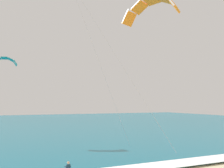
{
  "coord_description": "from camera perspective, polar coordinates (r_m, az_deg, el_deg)",
  "views": [
    {
      "loc": [
        -4.8,
        -7.48,
        6.62
      ],
      "look_at": [
        6.37,
        17.39,
        8.67
      ],
      "focal_mm": 40.2,
      "sensor_mm": 36.0,
      "label": 1
    }
  ],
  "objects": [
    {
      "name": "sea",
      "position": [
        81.27,
        -20.97,
        -8.62
      ],
      "size": [
        200.0,
        120.0,
        0.2
      ],
      "primitive_type": "cube",
      "color": "#146075",
      "rests_on": "ground"
    },
    {
      "name": "kite_primary",
      "position": [
        32.54,
        8.72,
        17.08
      ],
      "size": [
        13.01,
        7.85,
        18.48
      ],
      "color": "orange"
    },
    {
      "name": "kite_distant",
      "position": [
        49.23,
        -23.37,
        4.99
      ],
      "size": [
        4.73,
        2.1,
        1.76
      ],
      "color": "teal"
    }
  ]
}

